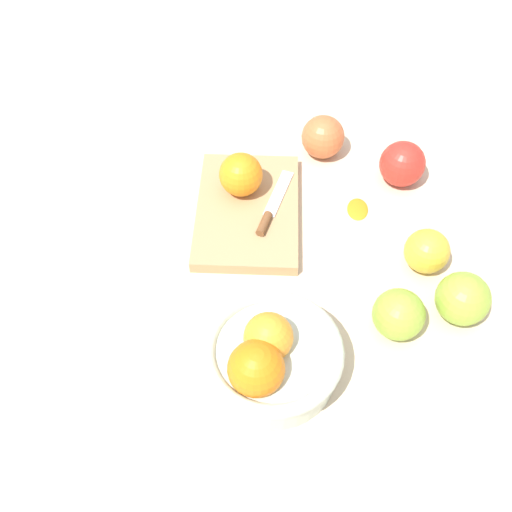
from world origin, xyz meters
The scene contains 11 objects.
ground_plane centered at (0.00, 0.00, 0.00)m, with size 2.40×2.40×0.00m, color beige.
bowl centered at (-0.19, 0.08, 0.04)m, with size 0.19×0.19×0.11m.
cutting_board centered at (0.11, 0.07, 0.01)m, with size 0.25×0.17×0.02m, color tan.
orange_on_board centered at (0.14, 0.07, 0.06)m, with size 0.07×0.07×0.07m, color orange.
knife centered at (0.09, 0.03, 0.03)m, with size 0.15×0.09×0.01m.
apple_front_left centered at (-0.14, -0.21, 0.04)m, with size 0.08×0.08×0.08m, color #8EB738.
apple_front_right centered at (0.15, -0.21, 0.04)m, with size 0.08×0.08×0.08m, color red.
apple_front_right_2 centered at (0.24, -0.09, 0.04)m, with size 0.08×0.08×0.08m, color #CC6638.
apple_front_left_2 centered at (-0.15, -0.11, 0.04)m, with size 0.08×0.08×0.08m, color #8EB738.
apple_front_left_3 centered at (-0.04, -0.19, 0.04)m, with size 0.07×0.07×0.07m, color gold.
citrus_peel centered at (0.09, -0.12, 0.00)m, with size 0.05×0.04×0.01m, color orange.
Camera 1 is at (-0.57, 0.15, 0.75)m, focal length 41.72 mm.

